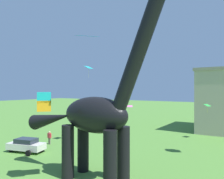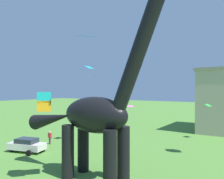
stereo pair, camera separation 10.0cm
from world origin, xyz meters
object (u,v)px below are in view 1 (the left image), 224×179
kite_far_right (89,67)px  kite_near_low (130,106)px  kite_drifting (87,36)px  dinosaur_sculpture (94,115)px  person_far_spectator (49,136)px  kite_high_left (207,105)px  kite_apex (44,102)px  parked_sedan_left (26,145)px

kite_far_right → kite_near_low: bearing=90.7°
kite_drifting → dinosaur_sculpture: bearing=116.2°
person_far_spectator → kite_near_low: kite_near_low is taller
person_far_spectator → kite_far_right: 10.32m
dinosaur_sculpture → kite_high_left: size_ratio=11.02×
person_far_spectator → kite_apex: bearing=102.4°
person_far_spectator → kite_far_right: (4.37, 2.68, 8.96)m
parked_sedan_left → kite_drifting: (12.48, -4.33, 9.99)m
parked_sedan_left → kite_drifting: bearing=-34.9°
parked_sedan_left → kite_far_right: bearing=44.3°
person_far_spectator → kite_far_right: bearing=177.1°
kite_high_left → kite_apex: size_ratio=0.92×
kite_drifting → kite_far_right: size_ratio=1.28×
parked_sedan_left → kite_drifting: kite_drifting is taller
dinosaur_sculpture → kite_apex: bearing=-115.3°
dinosaur_sculpture → person_far_spectator: bearing=168.2°
kite_high_left → kite_near_low: (-12.51, -0.18, -0.64)m
person_far_spectator → dinosaur_sculpture: bearing=119.1°
parked_sedan_left → kite_high_left: bearing=32.5°
kite_apex → parked_sedan_left: bearing=150.9°
parked_sedan_left → kite_drifting: 16.57m
dinosaur_sculpture → parked_sedan_left: dinosaur_sculpture is taller
dinosaur_sculpture → parked_sedan_left: (-11.34, 2.00, -4.34)m
kite_far_right → kite_high_left: bearing=43.0°
person_far_spectator → parked_sedan_left: bearing=63.8°
kite_near_low → kite_apex: kite_apex is taller
dinosaur_sculpture → parked_sedan_left: bearing=-175.3°
kite_drifting → kite_apex: kite_drifting is taller
parked_sedan_left → kite_high_left: (16.17, 18.11, 4.08)m
parked_sedan_left → kite_far_right: size_ratio=3.01×
person_far_spectator → kite_apex: 13.96m
kite_high_left → kite_drifting: (-3.68, -22.44, 5.92)m
person_far_spectator → kite_near_low: size_ratio=1.35×
kite_far_right → kite_apex: size_ratio=1.07×
kite_far_right → person_far_spectator: bearing=-148.5°
kite_drifting → kite_apex: (-3.60, -0.61, -4.55)m
kite_drifting → kite_near_low: (-8.82, 22.26, -6.56)m
kite_far_right → kite_apex: 13.15m
dinosaur_sculpture → kite_far_right: (-7.54, 8.60, 4.86)m
kite_drifting → kite_far_right: 13.98m
kite_high_left → kite_near_low: kite_high_left is taller
dinosaur_sculpture → kite_near_low: (-7.68, 19.93, -0.90)m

